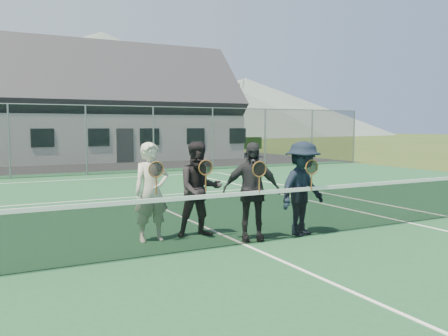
% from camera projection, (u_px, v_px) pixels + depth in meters
% --- Properties ---
extents(ground, '(220.00, 220.00, 0.00)m').
position_uv_depth(ground, '(63.00, 165.00, 26.02)').
color(ground, '#304418').
rests_on(ground, ground).
extents(court_surface, '(30.00, 30.00, 0.02)m').
position_uv_depth(court_surface, '(245.00, 245.00, 8.34)').
color(court_surface, '#1C4C2B').
rests_on(court_surface, ground).
extents(hedge_row, '(40.00, 1.20, 1.10)m').
position_uv_depth(hedge_row, '(38.00, 147.00, 36.57)').
color(hedge_row, black).
rests_on(hedge_row, ground).
extents(hill_centre, '(120.00, 120.00, 22.00)m').
position_uv_depth(hill_centre, '(103.00, 85.00, 100.53)').
color(hill_centre, '#586A5F').
rests_on(hill_centre, ground).
extents(hill_east, '(90.00, 90.00, 14.00)m').
position_uv_depth(hill_east, '(245.00, 107.00, 116.98)').
color(hill_east, slate).
rests_on(hill_east, ground).
extents(court_markings, '(11.03, 23.83, 0.01)m').
position_uv_depth(court_markings, '(245.00, 245.00, 8.34)').
color(court_markings, white).
rests_on(court_markings, court_surface).
extents(tennis_net, '(11.68, 0.08, 1.10)m').
position_uv_depth(tennis_net, '(245.00, 216.00, 8.30)').
color(tennis_net, slate).
rests_on(tennis_net, ground).
extents(perimeter_fence, '(30.07, 0.07, 3.02)m').
position_uv_depth(perimeter_fence, '(86.00, 140.00, 20.14)').
color(perimeter_fence, slate).
rests_on(perimeter_fence, ground).
extents(clubhouse, '(15.60, 8.20, 7.70)m').
position_uv_depth(clubhouse, '(115.00, 98.00, 31.04)').
color(clubhouse, silver).
rests_on(clubhouse, ground).
extents(tree_c, '(3.20, 3.20, 7.77)m').
position_uv_depth(tree_c, '(61.00, 80.00, 37.92)').
color(tree_c, '#372114').
rests_on(tree_c, ground).
extents(tree_d, '(3.20, 3.20, 7.77)m').
position_uv_depth(tree_d, '(177.00, 85.00, 42.52)').
color(tree_d, '#341E13').
rests_on(tree_d, ground).
extents(tree_e, '(3.20, 3.20, 7.77)m').
position_uv_depth(tree_e, '(235.00, 88.00, 45.28)').
color(tree_e, '#3A2815').
rests_on(tree_e, ground).
extents(player_a, '(0.66, 0.50, 1.80)m').
position_uv_depth(player_a, '(151.00, 192.00, 8.56)').
color(player_a, beige).
rests_on(player_a, court_surface).
extents(player_b, '(0.97, 0.81, 1.80)m').
position_uv_depth(player_b, '(200.00, 189.00, 8.94)').
color(player_b, black).
rests_on(player_b, court_surface).
extents(player_c, '(1.14, 0.83, 1.80)m').
position_uv_depth(player_c, '(251.00, 191.00, 8.63)').
color(player_c, '#232428').
rests_on(player_c, court_surface).
extents(player_d, '(1.30, 0.97, 1.80)m').
position_uv_depth(player_d, '(303.00, 189.00, 9.03)').
color(player_d, black).
rests_on(player_d, court_surface).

